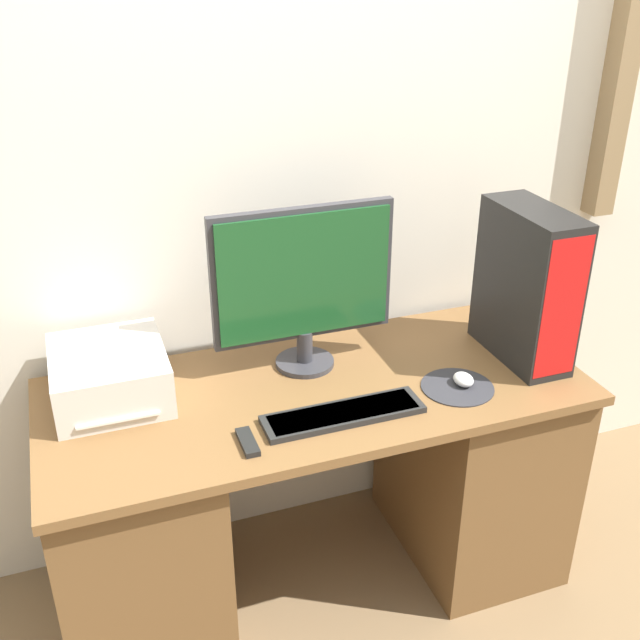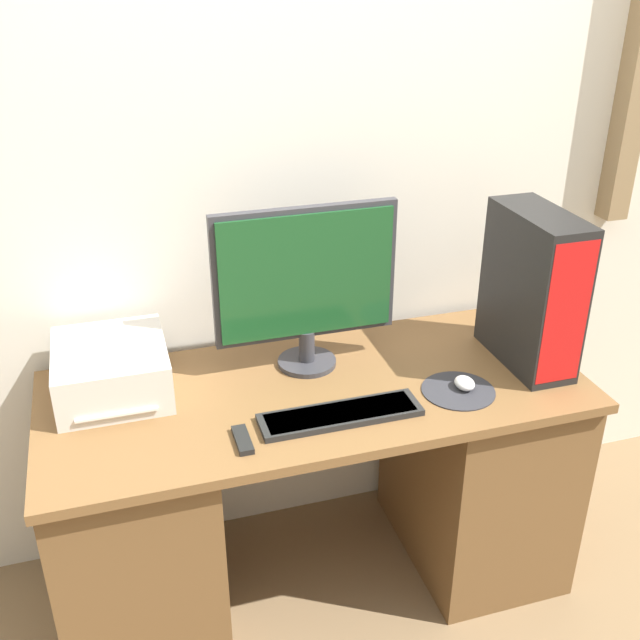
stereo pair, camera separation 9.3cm
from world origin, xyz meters
name	(u,v)px [view 2 (the right image)]	position (x,y,z in m)	size (l,w,h in m)	color
wall_back	(278,154)	(0.00, 0.73, 1.36)	(6.40, 0.13, 2.70)	silver
desk	(316,486)	(0.00, 0.34, 0.39)	(1.60, 0.68, 0.76)	brown
monitor	(306,281)	(0.01, 0.48, 1.04)	(0.55, 0.18, 0.51)	#333338
keyboard	(340,414)	(0.02, 0.17, 0.77)	(0.45, 0.12, 0.02)	black
mousepad	(458,391)	(0.39, 0.20, 0.76)	(0.22, 0.22, 0.00)	#2D2D33
mouse	(465,383)	(0.41, 0.20, 0.78)	(0.06, 0.07, 0.03)	silver
computer_tower	(533,290)	(0.67, 0.31, 1.00)	(0.15, 0.36, 0.48)	black
printer	(112,370)	(-0.57, 0.49, 0.83)	(0.31, 0.36, 0.15)	beige
remote_control	(243,440)	(-0.26, 0.14, 0.77)	(0.04, 0.12, 0.02)	black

